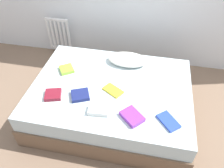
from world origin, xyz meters
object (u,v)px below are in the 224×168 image
at_px(textbook_yellow, 113,90).
at_px(textbook_purple, 132,116).
at_px(radiator, 59,34).
at_px(textbook_maroon, 53,95).
at_px(textbook_lime, 67,69).
at_px(bed, 111,99).
at_px(pillow, 128,59).
at_px(textbook_navy, 80,95).
at_px(textbook_blue, 168,121).
at_px(textbook_white, 99,110).

distance_m(textbook_yellow, textbook_purple, 0.46).
height_order(radiator, textbook_maroon, radiator).
height_order(textbook_purple, textbook_lime, textbook_purple).
relative_size(textbook_yellow, textbook_lime, 1.31).
relative_size(bed, pillow, 3.70).
xyz_separation_m(textbook_maroon, textbook_purple, (0.95, -0.14, 0.00)).
bearing_deg(textbook_yellow, radiator, 165.55).
height_order(textbook_yellow, textbook_lime, textbook_lime).
xyz_separation_m(radiator, textbook_yellow, (1.22, -1.29, 0.11)).
distance_m(pillow, textbook_navy, 0.89).
height_order(textbook_blue, textbook_purple, textbook_purple).
relative_size(textbook_blue, textbook_navy, 1.19).
bearing_deg(textbook_maroon, radiator, 93.03).
height_order(bed, radiator, radiator).
height_order(bed, textbook_maroon, textbook_maroon).
xyz_separation_m(textbook_maroon, textbook_navy, (0.31, 0.06, -0.00)).
xyz_separation_m(bed, textbook_white, (-0.05, -0.44, 0.28)).
height_order(textbook_white, textbook_navy, textbook_white).
height_order(textbook_yellow, textbook_white, textbook_white).
xyz_separation_m(bed, textbook_purple, (0.32, -0.45, 0.28)).
bearing_deg(textbook_white, pillow, 74.26).
height_order(radiator, pillow, radiator).
bearing_deg(textbook_maroon, textbook_navy, -6.72).
bearing_deg(textbook_purple, textbook_blue, 46.72).
bearing_deg(textbook_white, textbook_yellow, 70.47).
bearing_deg(textbook_purple, textbook_lime, -169.35).
bearing_deg(textbook_maroon, textbook_white, -29.52).
distance_m(pillow, textbook_maroon, 1.12).
xyz_separation_m(radiator, textbook_blue, (1.88, -1.63, 0.11)).
bearing_deg(textbook_lime, textbook_yellow, -55.31).
xyz_separation_m(pillow, textbook_blue, (0.57, -0.94, -0.04)).
distance_m(pillow, textbook_purple, 0.98).
distance_m(pillow, textbook_blue, 1.10).
height_order(textbook_maroon, textbook_navy, same).
bearing_deg(radiator, textbook_purple, -47.73).
distance_m(textbook_white, textbook_navy, 0.33).
height_order(pillow, textbook_navy, pillow).
xyz_separation_m(pillow, textbook_navy, (-0.45, -0.76, -0.03)).
bearing_deg(textbook_purple, textbook_navy, -153.42).
distance_m(radiator, textbook_lime, 1.16).
xyz_separation_m(bed, textbook_lime, (-0.65, 0.17, 0.27)).
height_order(radiator, textbook_blue, radiator).
bearing_deg(textbook_purple, radiator, 175.88).
bearing_deg(radiator, textbook_navy, -59.37).
height_order(pillow, textbook_white, pillow).
bearing_deg(textbook_yellow, textbook_navy, -123.01).
height_order(pillow, textbook_blue, pillow).
height_order(textbook_blue, textbook_lime, textbook_lime).
xyz_separation_m(textbook_blue, textbook_maroon, (-1.33, 0.12, 0.01)).
relative_size(textbook_purple, textbook_lime, 1.29).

